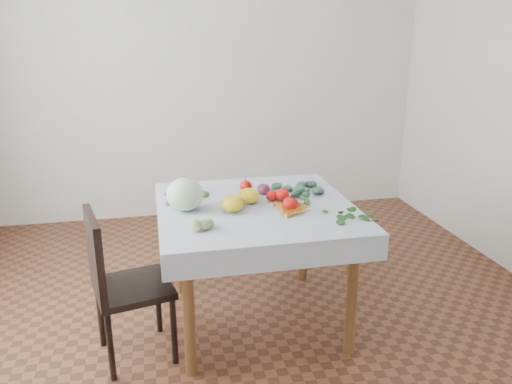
% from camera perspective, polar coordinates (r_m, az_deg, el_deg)
% --- Properties ---
extents(ground, '(4.00, 4.00, 0.00)m').
position_cam_1_polar(ground, '(3.23, -0.03, -14.28)').
color(ground, brown).
extents(back_wall, '(4.00, 0.04, 2.70)m').
position_cam_1_polar(back_wall, '(4.72, -5.24, 13.41)').
color(back_wall, silver).
rests_on(back_wall, ground).
extents(table, '(1.00, 1.00, 0.75)m').
position_cam_1_polar(table, '(2.93, -0.03, -3.43)').
color(table, brown).
rests_on(table, ground).
extents(tablecloth, '(1.12, 1.12, 0.01)m').
position_cam_1_polar(tablecloth, '(2.90, -0.03, -1.60)').
color(tablecloth, silver).
rests_on(tablecloth, table).
extents(chair, '(0.46, 0.46, 0.86)m').
position_cam_1_polar(chair, '(2.75, -15.62, -9.44)').
color(chair, black).
rests_on(chair, ground).
extents(cabbage, '(0.23, 0.23, 0.19)m').
position_cam_1_polar(cabbage, '(2.82, -8.14, -0.27)').
color(cabbage, beige).
rests_on(cabbage, tablecloth).
extents(tomato_a, '(0.11, 0.11, 0.08)m').
position_cam_1_polar(tomato_a, '(2.96, 3.01, -0.33)').
color(tomato_a, red).
rests_on(tomato_a, tablecloth).
extents(tomato_b, '(0.09, 0.09, 0.07)m').
position_cam_1_polar(tomato_b, '(3.14, -1.17, 0.69)').
color(tomato_b, red).
rests_on(tomato_b, tablecloth).
extents(tomato_c, '(0.09, 0.09, 0.08)m').
position_cam_1_polar(tomato_c, '(2.81, 3.94, -1.36)').
color(tomato_c, red).
rests_on(tomato_c, tablecloth).
extents(tomato_d, '(0.09, 0.09, 0.06)m').
position_cam_1_polar(tomato_d, '(2.96, 1.82, -0.45)').
color(tomato_d, red).
rests_on(tomato_d, tablecloth).
extents(heirloom_back, '(0.17, 0.17, 0.09)m').
position_cam_1_polar(heirloom_back, '(2.92, -0.86, -0.45)').
color(heirloom_back, yellow).
rests_on(heirloom_back, tablecloth).
extents(heirloom_front, '(0.17, 0.17, 0.09)m').
position_cam_1_polar(heirloom_front, '(2.79, -2.72, -1.33)').
color(heirloom_front, yellow).
rests_on(heirloom_front, tablecloth).
extents(onion_a, '(0.10, 0.10, 0.07)m').
position_cam_1_polar(onion_a, '(3.07, 0.88, 0.32)').
color(onion_a, '#541831').
rests_on(onion_a, tablecloth).
extents(onion_b, '(0.10, 0.10, 0.06)m').
position_cam_1_polar(onion_b, '(2.85, -2.18, -1.23)').
color(onion_b, '#541831').
rests_on(onion_b, tablecloth).
extents(tomatillo_cluster, '(0.13, 0.13, 0.05)m').
position_cam_1_polar(tomatillo_cluster, '(2.57, -6.26, -3.68)').
color(tomatillo_cluster, tan).
rests_on(tomatillo_cluster, tablecloth).
extents(carrot_bunch, '(0.19, 0.22, 0.03)m').
position_cam_1_polar(carrot_bunch, '(2.83, 4.48, -1.81)').
color(carrot_bunch, orange).
rests_on(carrot_bunch, tablecloth).
extents(kale_bunch, '(0.27, 0.26, 0.04)m').
position_cam_1_polar(kale_bunch, '(3.13, 5.34, 0.30)').
color(kale_bunch, '#375B46').
rests_on(kale_bunch, tablecloth).
extents(basil_bunch, '(0.26, 0.18, 0.01)m').
position_cam_1_polar(basil_bunch, '(2.77, 10.78, -2.68)').
color(basil_bunch, '#1D4E18').
rests_on(basil_bunch, tablecloth).
extents(dill_bunch, '(0.24, 0.24, 0.03)m').
position_cam_1_polar(dill_bunch, '(3.04, -7.94, -0.52)').
color(dill_bunch, '#3F6C31').
rests_on(dill_bunch, tablecloth).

